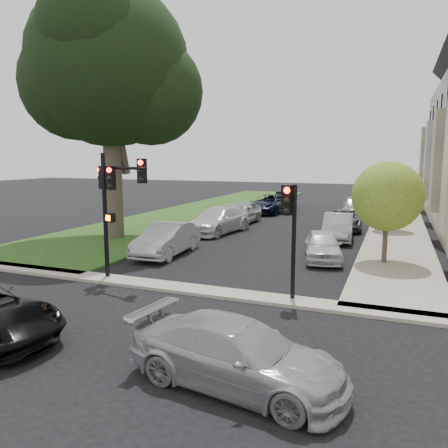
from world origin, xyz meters
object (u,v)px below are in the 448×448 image
at_px(car_parked_1, 338,227).
at_px(car_parked_2, 343,220).
at_px(car_parked_0, 323,245).
at_px(car_parked_9, 284,199).
at_px(small_tree_a, 387,196).
at_px(traffic_signal_secondary, 290,221).
at_px(car_parked_3, 354,206).
at_px(car_parked_8, 270,204).
at_px(eucalyptus, 108,67).
at_px(car_parked_7, 241,212).
at_px(car_parked_5, 167,239).
at_px(car_parked_6, 218,220).
at_px(small_tree_b, 390,194).
at_px(small_tree_c, 392,182).
at_px(car_cross_far, 237,354).
at_px(car_parked_4, 360,201).
at_px(traffic_signal_main, 113,193).

bearing_deg(car_parked_1, car_parked_2, 87.13).
relative_size(car_parked_0, car_parked_9, 0.91).
xyz_separation_m(small_tree_a, car_parked_1, (-2.67, 5.24, -2.29)).
xyz_separation_m(car_parked_1, car_parked_2, (-0.13, 3.93, -0.10)).
relative_size(traffic_signal_secondary, car_parked_3, 0.83).
bearing_deg(car_parked_8, eucalyptus, -101.26).
xyz_separation_m(car_parked_7, car_parked_9, (0.19, 11.89, -0.07)).
bearing_deg(car_parked_8, car_parked_5, -82.78).
bearing_deg(car_parked_6, car_parked_7, 98.67).
xyz_separation_m(small_tree_b, car_parked_9, (-9.76, 11.70, -1.72)).
bearing_deg(small_tree_c, car_parked_3, 179.35).
bearing_deg(small_tree_a, car_cross_far, -101.81).
bearing_deg(car_parked_5, car_parked_2, 54.14).
distance_m(small_tree_c, car_parked_4, 6.53).
bearing_deg(car_parked_4, traffic_signal_secondary, -82.79).
distance_m(traffic_signal_main, car_parked_3, 23.90).
xyz_separation_m(traffic_signal_secondary, car_parked_9, (-6.97, 27.55, -1.97)).
bearing_deg(car_parked_4, car_parked_6, -105.92).
bearing_deg(car_parked_0, car_cross_far, -101.34).
relative_size(car_parked_5, car_parked_8, 0.83).
height_order(small_tree_b, car_parked_6, small_tree_b).
relative_size(traffic_signal_secondary, car_parked_7, 0.82).
distance_m(traffic_signal_secondary, car_parked_4, 28.40).
xyz_separation_m(small_tree_a, small_tree_b, (0.00, 9.36, -0.59)).
xyz_separation_m(car_parked_3, car_parked_8, (-6.92, -0.53, -0.00)).
bearing_deg(car_parked_2, car_parked_7, 172.41).
bearing_deg(car_parked_6, car_parked_3, 66.93).
relative_size(small_tree_c, car_parked_9, 0.96).
distance_m(small_tree_a, car_parked_7, 13.72).
height_order(car_parked_0, car_parked_3, car_parked_3).
relative_size(small_tree_b, car_parked_5, 0.78).
distance_m(small_tree_a, car_parked_6, 11.37).
distance_m(car_parked_5, car_parked_8, 17.65).
relative_size(traffic_signal_main, car_parked_9, 1.11).
distance_m(car_parked_0, car_parked_5, 7.44).
distance_m(car_parked_1, car_parked_4, 16.61).
height_order(car_cross_far, car_parked_7, car_parked_7).
xyz_separation_m(eucalyptus, small_tree_b, (14.90, 8.53, -7.25)).
relative_size(small_tree_c, car_parked_1, 0.92).
height_order(small_tree_a, car_parked_3, small_tree_a).
height_order(eucalyptus, car_parked_1, eucalyptus).
bearing_deg(car_parked_6, car_parked_9, 98.45).
xyz_separation_m(eucalyptus, car_parked_7, (4.95, 8.34, -8.90)).
bearing_deg(car_parked_9, traffic_signal_secondary, -84.81).
distance_m(traffic_signal_main, car_parked_5, 5.27).
bearing_deg(car_parked_8, car_parked_7, -84.29).
bearing_deg(car_parked_4, car_parked_7, -112.35).
bearing_deg(car_parked_8, small_tree_c, 10.88).
height_order(car_parked_3, car_parked_6, car_parked_6).
relative_size(car_parked_3, car_parked_9, 1.05).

